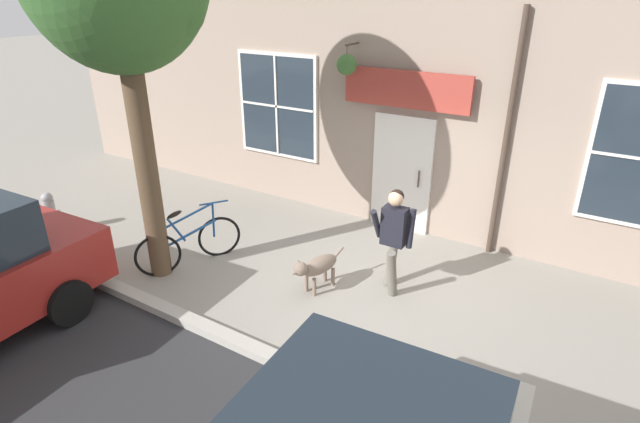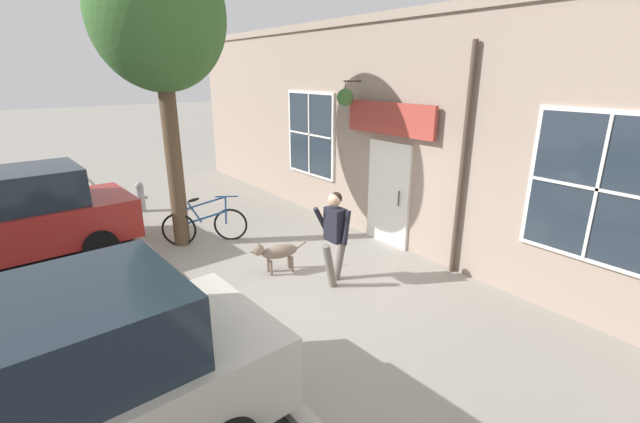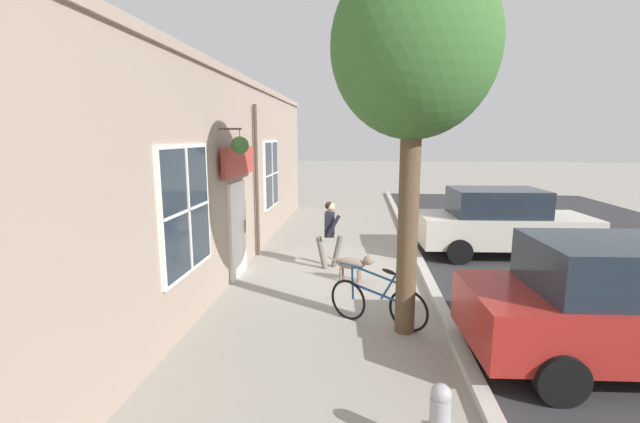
% 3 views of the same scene
% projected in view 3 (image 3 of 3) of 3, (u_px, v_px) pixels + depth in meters
% --- Properties ---
extents(ground_plane, '(90.00, 90.00, 0.00)m').
position_uv_depth(ground_plane, '(336.00, 272.00, 9.84)').
color(ground_plane, gray).
extents(curb_and_road, '(10.10, 28.00, 0.12)m').
position_uv_depth(curb_and_road, '(604.00, 279.00, 9.29)').
color(curb_and_road, '#B2ADA3').
rests_on(curb_and_road, ground_plane).
extents(storefront_facade, '(0.95, 18.00, 4.46)m').
position_uv_depth(storefront_facade, '(233.00, 174.00, 9.66)').
color(storefront_facade, gray).
rests_on(storefront_facade, ground_plane).
extents(pedestrian_walking, '(0.64, 0.55, 1.59)m').
position_uv_depth(pedestrian_walking, '(330.00, 229.00, 10.02)').
color(pedestrian_walking, '#6B665B').
rests_on(pedestrian_walking, ground_plane).
extents(dog_on_leash, '(1.04, 0.41, 0.62)m').
position_uv_depth(dog_on_leash, '(353.00, 263.00, 9.15)').
color(dog_on_leash, '#7F6B5B').
rests_on(dog_on_leash, ground_plane).
extents(street_tree_by_curb, '(2.42, 2.18, 5.68)m').
position_uv_depth(street_tree_by_curb, '(412.00, 53.00, 6.16)').
color(street_tree_by_curb, brown).
rests_on(street_tree_by_curb, ground_plane).
extents(leaning_bicycle, '(1.58, 0.79, 1.01)m').
position_uv_depth(leaning_bicycle, '(377.00, 302.00, 7.05)').
color(leaning_bicycle, black).
rests_on(leaning_bicycle, ground_plane).
extents(parked_car_nearest_curb, '(4.39, 2.11, 1.75)m').
position_uv_depth(parked_car_nearest_curb, '(630.00, 305.00, 5.63)').
color(parked_car_nearest_curb, maroon).
rests_on(parked_car_nearest_curb, ground_plane).
extents(parked_car_mid_block, '(4.39, 2.11, 1.75)m').
position_uv_depth(parked_car_mid_block, '(501.00, 222.00, 11.09)').
color(parked_car_mid_block, beige).
rests_on(parked_car_mid_block, ground_plane).
extents(fire_hydrant, '(0.34, 0.20, 0.77)m').
position_uv_depth(fire_hydrant, '(440.00, 420.00, 4.09)').
color(fire_hydrant, '#99999E').
rests_on(fire_hydrant, ground_plane).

